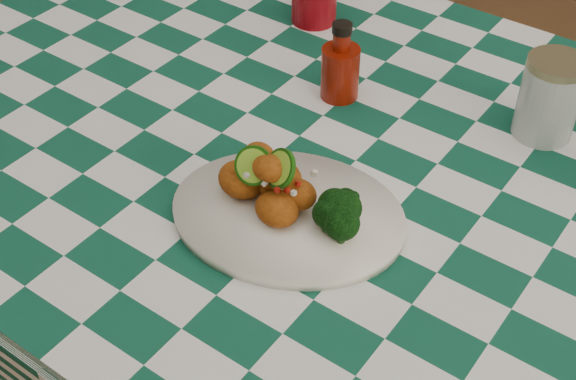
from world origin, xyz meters
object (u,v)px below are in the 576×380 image
Objects in this scene: plate at (288,215)px; ketchup_bottle at (341,61)px; dining_table at (344,327)px; mason_jar at (549,98)px; wooden_chair_left at (339,50)px; fried_chicken_pile at (273,180)px.

plate is 0.31m from ketchup_bottle.
mason_jar is at bearing 49.11° from dining_table.
wooden_chair_left is at bearing 118.25° from plate.
dining_table is 12.64× the size of mason_jar.
fried_chicken_pile is 0.98× the size of mason_jar.
wooden_chair_left is (-0.35, 0.56, -0.39)m from ketchup_bottle.
ketchup_bottle is (-0.11, 0.29, 0.06)m from plate.
mason_jar is 0.14× the size of wooden_chair_left.
ketchup_bottle is 0.14× the size of wooden_chair_left.
wooden_chair_left is (-0.46, 0.85, -0.33)m from plate.
mason_jar is (0.20, 0.23, 0.46)m from dining_table.
ketchup_bottle is 1.01× the size of mason_jar.
fried_chicken_pile is (-0.03, -0.16, 0.45)m from dining_table.
wooden_chair_left is (-0.46, 0.69, 0.07)m from dining_table.
dining_table is 0.48m from fried_chicken_pile.
ketchup_bottle is 0.32m from mason_jar.
dining_table is 0.43m from plate.
ketchup_bottle reaches higher than mason_jar.
plate is at bearing -81.61° from wooden_chair_left.
fried_chicken_pile is 0.45m from mason_jar.
plate is at bearing 0.00° from fried_chicken_pile.
fried_chicken_pile is at bearing -101.14° from dining_table.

